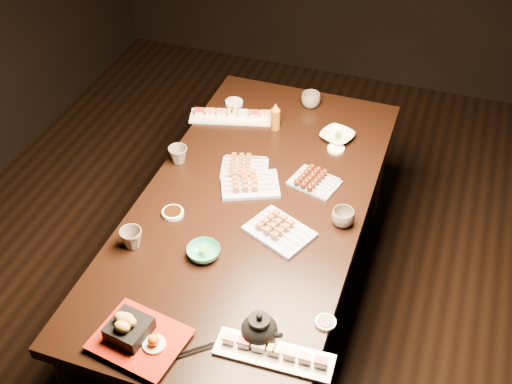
{
  "coord_description": "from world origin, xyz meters",
  "views": [
    {
      "loc": [
        0.49,
        -1.68,
        2.5
      ],
      "look_at": [
        -0.16,
        0.19,
        0.77
      ],
      "focal_mm": 45.0,
      "sensor_mm": 36.0,
      "label": 1
    }
  ],
  "objects_px": {
    "edamame_bowl_cream": "(337,136)",
    "teapot": "(259,327)",
    "sushi_platter_near": "(274,352)",
    "sushi_platter_far": "(232,114)",
    "edamame_bowl_green": "(204,252)",
    "yakitori_plate_right": "(280,227)",
    "tempura_tray": "(139,333)",
    "teacup_far_left": "(178,155)",
    "condiment_bottle": "(275,116)",
    "teacup_far_right": "(311,100)",
    "teacup_mid_right": "(343,218)",
    "yakitori_plate_left": "(245,165)",
    "dining_table": "(252,266)",
    "teacup_near_left": "(131,238)",
    "yakitori_plate_center": "(250,181)"
  },
  "relations": [
    {
      "from": "edamame_bowl_cream",
      "to": "teapot",
      "type": "height_order",
      "value": "teapot"
    },
    {
      "from": "sushi_platter_near",
      "to": "sushi_platter_far",
      "type": "height_order",
      "value": "sushi_platter_far"
    },
    {
      "from": "edamame_bowl_green",
      "to": "teapot",
      "type": "height_order",
      "value": "teapot"
    },
    {
      "from": "sushi_platter_near",
      "to": "edamame_bowl_cream",
      "type": "height_order",
      "value": "sushi_platter_near"
    },
    {
      "from": "yakitori_plate_right",
      "to": "edamame_bowl_green",
      "type": "distance_m",
      "value": 0.31
    },
    {
      "from": "sushi_platter_far",
      "to": "tempura_tray",
      "type": "xyz_separation_m",
      "value": [
        0.17,
        -1.3,
        0.03
      ]
    },
    {
      "from": "yakitori_plate_right",
      "to": "teapot",
      "type": "height_order",
      "value": "teapot"
    },
    {
      "from": "tempura_tray",
      "to": "teapot",
      "type": "relative_size",
      "value": 2.01
    },
    {
      "from": "teapot",
      "to": "edamame_bowl_cream",
      "type": "bearing_deg",
      "value": 98.57
    },
    {
      "from": "teacup_far_left",
      "to": "teapot",
      "type": "height_order",
      "value": "teapot"
    },
    {
      "from": "teapot",
      "to": "condiment_bottle",
      "type": "bearing_deg",
      "value": 112.92
    },
    {
      "from": "teacup_far_right",
      "to": "teacup_mid_right",
      "type": "bearing_deg",
      "value": -65.83
    },
    {
      "from": "sushi_platter_far",
      "to": "yakitori_plate_left",
      "type": "relative_size",
      "value": 2.01
    },
    {
      "from": "sushi_platter_far",
      "to": "edamame_bowl_green",
      "type": "height_order",
      "value": "sushi_platter_far"
    },
    {
      "from": "tempura_tray",
      "to": "condiment_bottle",
      "type": "xyz_separation_m",
      "value": [
        0.05,
        1.28,
        0.02
      ]
    },
    {
      "from": "teacup_far_left",
      "to": "sushi_platter_near",
      "type": "bearing_deg",
      "value": -49.21
    },
    {
      "from": "dining_table",
      "to": "teacup_near_left",
      "type": "bearing_deg",
      "value": -138.53
    },
    {
      "from": "sushi_platter_far",
      "to": "teacup_mid_right",
      "type": "xyz_separation_m",
      "value": [
        0.66,
        -0.54,
        0.01
      ]
    },
    {
      "from": "sushi_platter_near",
      "to": "condiment_bottle",
      "type": "distance_m",
      "value": 1.25
    },
    {
      "from": "edamame_bowl_cream",
      "to": "teapot",
      "type": "distance_m",
      "value": 1.15
    },
    {
      "from": "sushi_platter_far",
      "to": "yakitori_plate_right",
      "type": "distance_m",
      "value": 0.8
    },
    {
      "from": "dining_table",
      "to": "tempura_tray",
      "type": "xyz_separation_m",
      "value": [
        -0.12,
        -0.76,
        0.43
      ]
    },
    {
      "from": "sushi_platter_near",
      "to": "yakitori_plate_right",
      "type": "xyz_separation_m",
      "value": [
        -0.15,
        0.54,
        0.01
      ]
    },
    {
      "from": "sushi_platter_near",
      "to": "edamame_bowl_green",
      "type": "relative_size",
      "value": 3.11
    },
    {
      "from": "edamame_bowl_green",
      "to": "teapot",
      "type": "xyz_separation_m",
      "value": [
        0.31,
        -0.28,
        0.04
      ]
    },
    {
      "from": "sushi_platter_far",
      "to": "edamame_bowl_cream",
      "type": "relative_size",
      "value": 2.8
    },
    {
      "from": "teapot",
      "to": "teacup_far_left",
      "type": "bearing_deg",
      "value": 137.26
    },
    {
      "from": "teapot",
      "to": "sushi_platter_far",
      "type": "bearing_deg",
      "value": 122.29
    },
    {
      "from": "sushi_platter_near",
      "to": "teacup_far_right",
      "type": "bearing_deg",
      "value": 98.65
    },
    {
      "from": "edamame_bowl_cream",
      "to": "teacup_mid_right",
      "type": "xyz_separation_m",
      "value": [
        0.15,
        -0.54,
        0.02
      ]
    },
    {
      "from": "yakitori_plate_center",
      "to": "yakitori_plate_left",
      "type": "height_order",
      "value": "yakitori_plate_center"
    },
    {
      "from": "dining_table",
      "to": "condiment_bottle",
      "type": "height_order",
      "value": "condiment_bottle"
    },
    {
      "from": "sushi_platter_near",
      "to": "yakitori_plate_center",
      "type": "distance_m",
      "value": 0.84
    },
    {
      "from": "edamame_bowl_green",
      "to": "teacup_far_right",
      "type": "distance_m",
      "value": 1.1
    },
    {
      "from": "edamame_bowl_green",
      "to": "teacup_mid_right",
      "type": "distance_m",
      "value": 0.56
    },
    {
      "from": "yakitori_plate_center",
      "to": "teapot",
      "type": "relative_size",
      "value": 1.67
    },
    {
      "from": "tempura_tray",
      "to": "teacup_far_left",
      "type": "xyz_separation_m",
      "value": [
        -0.27,
        0.91,
        -0.01
      ]
    },
    {
      "from": "teacup_near_left",
      "to": "teapot",
      "type": "relative_size",
      "value": 0.59
    },
    {
      "from": "teacup_far_right",
      "to": "sushi_platter_near",
      "type": "bearing_deg",
      "value": -79.07
    },
    {
      "from": "dining_table",
      "to": "condiment_bottle",
      "type": "relative_size",
      "value": 13.11
    },
    {
      "from": "teacup_near_left",
      "to": "teapot",
      "type": "height_order",
      "value": "teapot"
    },
    {
      "from": "teacup_mid_right",
      "to": "sushi_platter_far",
      "type": "bearing_deg",
      "value": 141.05
    },
    {
      "from": "yakitori_plate_center",
      "to": "teacup_near_left",
      "type": "bearing_deg",
      "value": -146.72
    },
    {
      "from": "teacup_mid_right",
      "to": "dining_table",
      "type": "bearing_deg",
      "value": -179.73
    },
    {
      "from": "edamame_bowl_green",
      "to": "teacup_far_right",
      "type": "relative_size",
      "value": 1.34
    },
    {
      "from": "teacup_near_left",
      "to": "teacup_mid_right",
      "type": "distance_m",
      "value": 0.81
    },
    {
      "from": "yakitori_plate_right",
      "to": "condiment_bottle",
      "type": "relative_size",
      "value": 1.77
    },
    {
      "from": "tempura_tray",
      "to": "teacup_near_left",
      "type": "xyz_separation_m",
      "value": [
        -0.23,
        0.38,
        -0.01
      ]
    },
    {
      "from": "teacup_near_left",
      "to": "teacup_mid_right",
      "type": "height_order",
      "value": "teacup_near_left"
    },
    {
      "from": "teacup_near_left",
      "to": "sushi_platter_far",
      "type": "bearing_deg",
      "value": 86.45
    }
  ]
}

